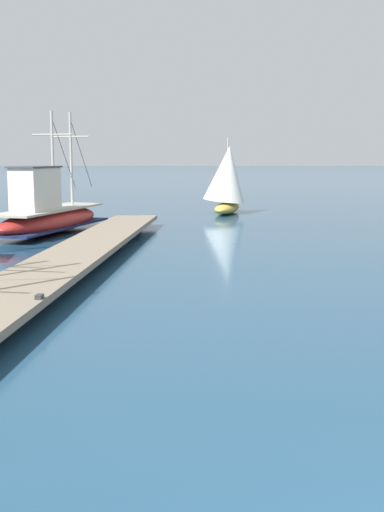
% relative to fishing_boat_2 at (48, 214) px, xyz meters
% --- Properties ---
extents(floating_dock, '(3.07, 24.28, 0.53)m').
position_rel_fishing_boat_2_xyz_m(floating_dock, '(2.52, -8.76, -0.41)').
color(floating_dock, gray).
rests_on(floating_dock, ground).
extents(fishing_boat_2, '(3.62, 7.64, 4.81)m').
position_rel_fishing_boat_2_xyz_m(fishing_boat_2, '(0.00, 0.00, 0.00)').
color(fishing_boat_2, '#AD2823').
rests_on(fishing_boat_2, ground).
extents(distant_sailboat, '(2.87, 4.50, 3.95)m').
position_rel_fishing_boat_2_xyz_m(distant_sailboat, '(7.32, 8.99, 1.02)').
color(distant_sailboat, gold).
rests_on(distant_sailboat, ground).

